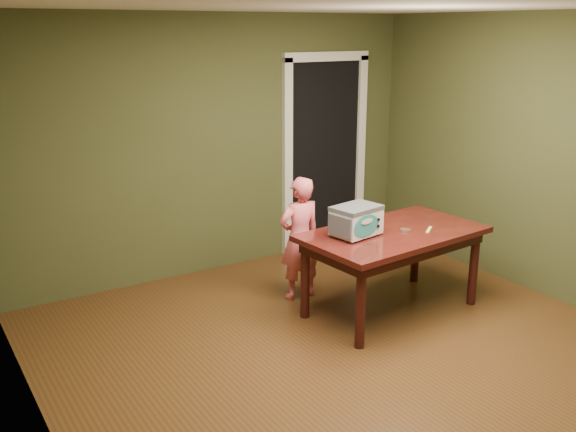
# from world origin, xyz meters

# --- Properties ---
(floor) EXTENTS (5.00, 5.00, 0.00)m
(floor) POSITION_xyz_m (0.00, 0.00, 0.00)
(floor) COLOR #513317
(floor) RESTS_ON ground
(room_shell) EXTENTS (4.52, 5.02, 2.61)m
(room_shell) POSITION_xyz_m (0.00, 0.00, 1.71)
(room_shell) COLOR #404625
(room_shell) RESTS_ON ground
(doorway) EXTENTS (1.10, 0.66, 2.25)m
(doorway) POSITION_xyz_m (1.30, 2.78, 1.06)
(doorway) COLOR black
(doorway) RESTS_ON ground
(dining_table) EXTENTS (1.67, 1.02, 0.75)m
(dining_table) POSITION_xyz_m (0.77, 0.69, 0.65)
(dining_table) COLOR #350F0C
(dining_table) RESTS_ON floor
(toy_oven) EXTENTS (0.46, 0.35, 0.26)m
(toy_oven) POSITION_xyz_m (0.41, 0.76, 0.89)
(toy_oven) COLOR #4C4F54
(toy_oven) RESTS_ON dining_table
(baking_pan) EXTENTS (0.10, 0.10, 0.02)m
(baking_pan) POSITION_xyz_m (0.84, 0.63, 0.76)
(baking_pan) COLOR silver
(baking_pan) RESTS_ON dining_table
(spatula) EXTENTS (0.16, 0.13, 0.01)m
(spatula) POSITION_xyz_m (1.04, 0.55, 0.75)
(spatula) COLOR #F4EF6A
(spatula) RESTS_ON dining_table
(child) EXTENTS (0.43, 0.29, 1.16)m
(child) POSITION_xyz_m (0.24, 1.38, 0.58)
(child) COLOR #EF626F
(child) RESTS_ON floor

